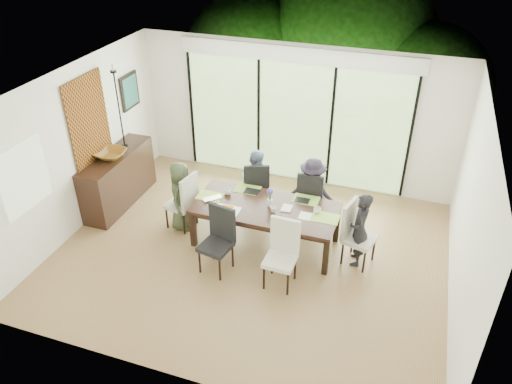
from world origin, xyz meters
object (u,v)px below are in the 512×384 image
(chair_right_end, at_px, (360,235))
(cup_b, at_px, (273,209))
(person_right_end, at_px, (360,230))
(person_far_right, at_px, (312,192))
(laptop, at_px, (213,200))
(table_top, at_px, (266,208))
(chair_far_right, at_px, (312,196))
(chair_far_left, at_px, (256,186))
(cup_c, at_px, (317,210))
(person_left_end, at_px, (181,196))
(cup_a, at_px, (228,192))
(bowl, at_px, (110,154))
(chair_left_end, at_px, (180,200))
(sideboard, at_px, (118,179))
(person_far_left, at_px, (256,182))
(vase, at_px, (270,203))
(chair_near_right, at_px, (280,256))
(chair_near_left, at_px, (215,242))

(chair_right_end, bearing_deg, cup_b, 109.76)
(person_right_end, relative_size, person_far_right, 1.00)
(laptop, bearing_deg, person_right_end, -42.81)
(table_top, xyz_separation_m, chair_far_right, (0.55, 0.85, -0.16))
(chair_far_left, xyz_separation_m, cup_c, (1.25, -0.75, 0.23))
(person_far_right, bearing_deg, chair_far_right, -90.39)
(chair_far_left, height_order, chair_far_right, same)
(person_left_end, xyz_separation_m, cup_a, (0.78, 0.15, 0.14))
(person_left_end, bearing_deg, person_right_end, -94.91)
(chair_far_left, xyz_separation_m, laptop, (-0.40, -0.95, 0.20))
(person_left_end, bearing_deg, cup_a, -84.02)
(bowl, bearing_deg, cup_a, -1.66)
(chair_left_end, distance_m, sideboard, 1.43)
(person_right_end, height_order, cup_b, person_right_end)
(person_far_left, height_order, vase, person_far_left)
(person_far_right, relative_size, cup_b, 12.90)
(person_far_right, xyz_separation_m, cup_b, (-0.40, -0.93, 0.14))
(chair_near_right, xyz_separation_m, cup_b, (-0.35, 0.77, 0.23))
(person_right_end, height_order, laptop, person_right_end)
(chair_far_left, bearing_deg, person_far_right, 157.60)
(chair_near_left, relative_size, sideboard, 0.60)
(laptop, bearing_deg, chair_right_end, -42.83)
(chair_near_left, bearing_deg, cup_c, 47.19)
(chair_far_left, distance_m, cup_a, 0.78)
(chair_left_end, xyz_separation_m, chair_right_end, (3.00, 0.00, 0.00))
(table_top, xyz_separation_m, chair_far_left, (-0.45, 0.85, -0.16))
(chair_far_left, height_order, chair_near_right, same)
(table_top, distance_m, person_right_end, 1.48)
(vase, bearing_deg, table_top, -135.00)
(person_right_end, height_order, sideboard, person_right_end)
(person_right_end, bearing_deg, laptop, -94.91)
(table_top, bearing_deg, person_far_right, 56.47)
(chair_far_left, height_order, vase, chair_far_left)
(chair_near_left, xyz_separation_m, cup_a, (-0.20, 1.02, 0.23))
(sideboard, bearing_deg, person_far_right, 8.53)
(chair_near_left, bearing_deg, cup_b, 60.29)
(laptop, height_order, cup_c, cup_c)
(cup_c, xyz_separation_m, sideboard, (-3.70, 0.21, -0.26))
(cup_b, relative_size, sideboard, 0.05)
(chair_far_right, distance_m, chair_near_left, 2.02)
(person_far_left, height_order, cup_a, person_far_left)
(chair_near_left, relative_size, cup_c, 8.87)
(cup_b, bearing_deg, person_right_end, 4.30)
(person_right_end, bearing_deg, chair_near_right, -55.77)
(laptop, bearing_deg, person_left_end, 125.71)
(person_far_left, bearing_deg, cup_b, 135.57)
(chair_left_end, relative_size, cup_b, 11.00)
(chair_left_end, xyz_separation_m, cup_a, (0.80, 0.15, 0.23))
(chair_right_end, height_order, person_far_right, person_far_right)
(chair_far_right, bearing_deg, vase, 57.32)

